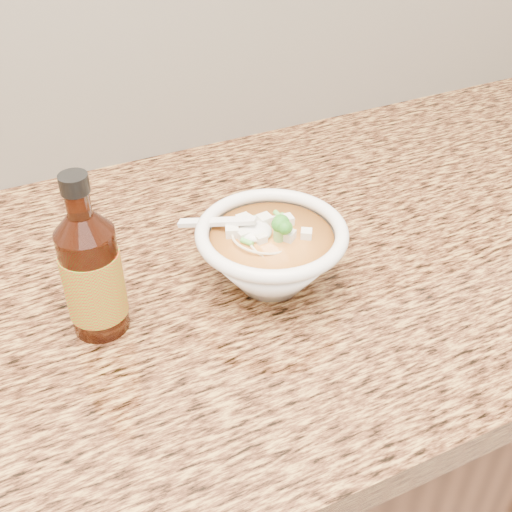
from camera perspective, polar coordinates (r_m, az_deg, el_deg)
name	(u,v)px	position (r m, az deg, el deg)	size (l,w,h in m)	color
counter_slab	(27,336)	(0.78, -19.66, -6.72)	(4.00, 0.68, 0.04)	#AA803E
soup_bowl	(271,254)	(0.75, 1.38, 0.17)	(0.18, 0.18, 0.10)	white
hot_sauce_bottle	(92,274)	(0.69, -14.34, -1.60)	(0.08, 0.08, 0.19)	#361207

